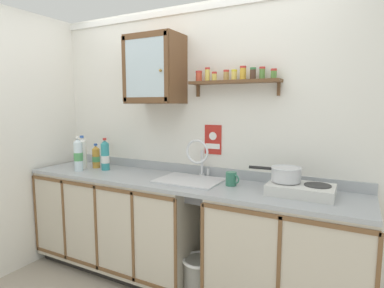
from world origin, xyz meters
The scene contains 17 objects.
back_wall centered at (0.00, 0.60, 1.21)m, with size 3.53×0.07×2.40m.
lower_cabinet_run centered at (-0.65, 0.29, 0.45)m, with size 1.62×0.57×0.90m.
lower_cabinet_run_right centered at (0.91, 0.29, 0.45)m, with size 1.10×0.57×0.90m.
countertop centered at (0.00, 0.29, 0.91)m, with size 2.89×0.59×0.03m, color #9EA3A8.
backsplash centered at (0.00, 0.56, 0.97)m, with size 2.89×0.02×0.08m, color #9EA3A8.
sink centered at (0.10, 0.34, 0.92)m, with size 0.52×0.44×0.46m.
hot_plate_stove centered at (0.97, 0.32, 0.96)m, with size 0.44×0.29×0.08m.
saucepan centered at (0.86, 0.35, 1.06)m, with size 0.37×0.21×0.10m.
bottle_opaque_white_0 centered at (-1.05, 0.27, 1.08)m, with size 0.08×0.08×0.32m.
bottle_juice_amber_1 centered at (-0.97, 0.36, 1.03)m, with size 0.07×0.07×0.24m.
bottle_detergent_teal_2 centered at (-0.81, 0.33, 1.06)m, with size 0.08×0.08×0.31m.
bottle_water_clear_3 centered at (-1.00, 0.18, 1.08)m, with size 0.08×0.08×0.33m.
mug centered at (0.46, 0.34, 0.98)m, with size 0.12×0.08×0.11m.
wall_cabinet centered at (-0.29, 0.42, 1.85)m, with size 0.47×0.34×0.58m.
spice_shelf centered at (0.40, 0.51, 1.75)m, with size 0.75×0.14×0.23m.
warning_sign centered at (0.20, 0.57, 1.24)m, with size 0.15×0.01×0.25m.
trash_bin centered at (0.26, 0.19, 0.18)m, with size 0.28×0.28×0.35m.
Camera 1 is at (1.30, -1.90, 1.55)m, focal length 29.53 mm.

